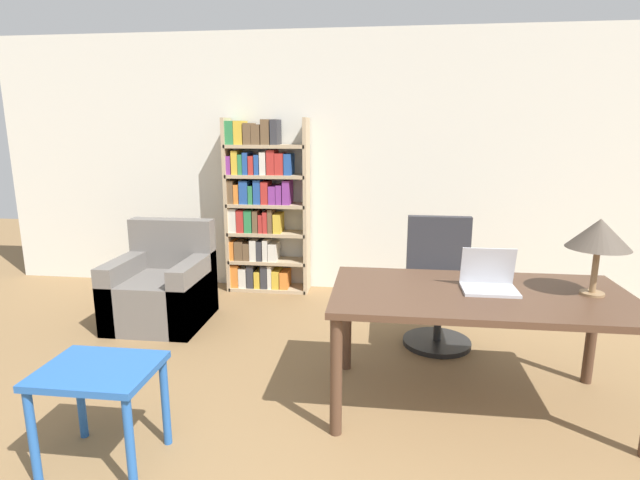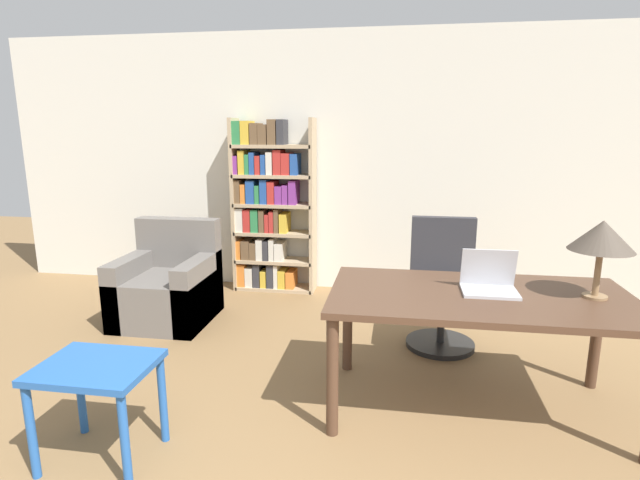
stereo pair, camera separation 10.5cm
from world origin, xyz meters
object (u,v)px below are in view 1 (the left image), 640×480
Objects in this scene: table_lamp at (599,235)px; side_table_blue at (99,385)px; office_chair at (438,288)px; desk at (480,306)px; armchair at (162,290)px; bookshelf at (261,208)px; laptop at (489,281)px.

table_lamp reaches higher than side_table_blue.
office_chair is 1.79× the size of side_table_blue.
armchair is at bearing 156.46° from desk.
table_lamp is 3.47m from armchair.
table_lamp is at bearing 17.78° from side_table_blue.
office_chair is at bearing 97.71° from desk.
desk is 3.90× the size of table_lamp.
side_table_blue is (-2.65, -0.85, -0.67)m from table_lamp.
desk is 3.13× the size of side_table_blue.
office_chair reaches higher than armchair.
office_chair is 2.14m from bookshelf.
side_table_blue is at bearing -157.16° from laptop.
armchair is at bearing 105.92° from side_table_blue.
laptop is (0.06, 0.06, 0.14)m from desk.
table_lamp is at bearing -50.45° from office_chair.
armchair reaches higher than desk.
desk is 0.16m from laptop.
laptop is 0.57× the size of side_table_blue.
office_chair is 1.14× the size of armchair.
table_lamp is at bearing -39.74° from bookshelf.
side_table_blue is 2.99m from bookshelf.
laptop is at bearing 45.24° from desk.
side_table_blue is at bearing -74.08° from armchair.
bookshelf reaches higher than armchair.
bookshelf is (-1.88, 2.14, 0.23)m from desk.
desk is at bearing 22.05° from side_table_blue.
office_chair reaches higher than side_table_blue.
office_chair reaches higher than laptop.
bookshelf reaches higher than side_table_blue.
side_table_blue is 2.01m from armchair.
table_lamp is 3.29m from bookshelf.
laptop is at bearing -22.06° from armchair.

